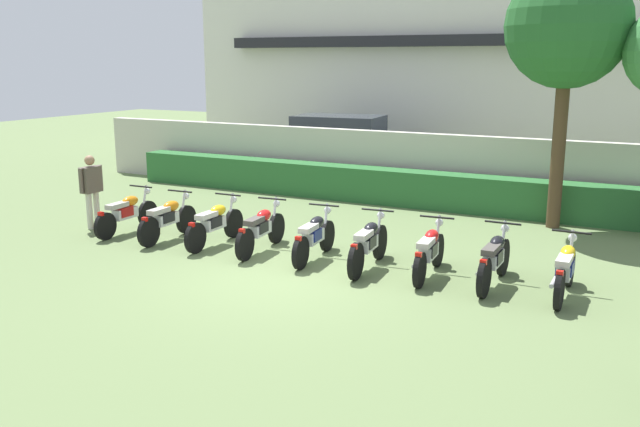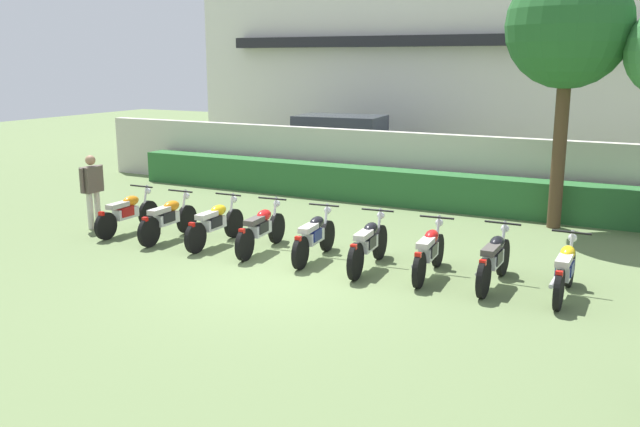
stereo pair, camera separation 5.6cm
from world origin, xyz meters
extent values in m
plane|color=#607547|center=(0.00, 0.00, 0.00)|extent=(60.00, 60.00, 0.00)
cube|color=silver|center=(0.00, 15.76, 3.83)|extent=(22.03, 6.00, 7.66)
cube|color=black|center=(0.00, 12.51, 4.21)|extent=(18.51, 0.50, 0.36)
cube|color=#BCB7A8|center=(0.00, 7.22, 0.89)|extent=(20.93, 0.30, 1.77)
cube|color=#28602D|center=(0.00, 6.52, 0.44)|extent=(16.74, 0.70, 0.89)
cube|color=navy|center=(-3.58, 9.99, 0.74)|extent=(4.66, 2.27, 1.00)
cube|color=#2D333D|center=(-3.78, 9.97, 1.57)|extent=(2.85, 1.95, 0.65)
cylinder|color=black|center=(-2.10, 11.06, 0.34)|extent=(0.70, 0.28, 0.68)
cylinder|color=black|center=(-1.92, 9.22, 0.34)|extent=(0.70, 0.28, 0.68)
cylinder|color=black|center=(-5.24, 10.76, 0.34)|extent=(0.70, 0.28, 0.68)
cylinder|color=black|center=(-5.06, 8.92, 0.34)|extent=(0.70, 0.28, 0.68)
cylinder|color=#4C3823|center=(3.50, 5.82, 1.69)|extent=(0.29, 0.29, 3.39)
sphere|color=#235B28|center=(3.50, 5.82, 4.29)|extent=(2.58, 2.58, 2.58)
cylinder|color=black|center=(-4.48, 1.76, 0.29)|extent=(0.10, 0.57, 0.57)
cylinder|color=black|center=(-4.45, 0.45, 0.29)|extent=(0.10, 0.57, 0.57)
cube|color=silver|center=(-4.46, 1.06, 0.44)|extent=(0.21, 0.60, 0.22)
ellipsoid|color=orange|center=(-4.46, 1.23, 0.67)|extent=(0.23, 0.44, 0.22)
cube|color=#B2ADA3|center=(-4.45, 0.83, 0.65)|extent=(0.21, 0.52, 0.10)
cube|color=red|center=(-4.44, 0.35, 0.57)|extent=(0.10, 0.08, 0.08)
cylinder|color=silver|center=(-4.47, 1.67, 0.61)|extent=(0.06, 0.23, 0.65)
cylinder|color=black|center=(-4.47, 1.58, 0.93)|extent=(0.60, 0.05, 0.04)
sphere|color=silver|center=(-4.48, 1.78, 0.79)|extent=(0.14, 0.14, 0.14)
cylinder|color=silver|center=(-4.57, 0.81, 0.31)|extent=(0.08, 0.55, 0.07)
cube|color=#A51414|center=(-4.46, 1.01, 0.49)|extent=(0.25, 0.37, 0.20)
cylinder|color=black|center=(-3.32, 1.66, 0.30)|extent=(0.11, 0.60, 0.60)
cylinder|color=black|center=(-3.28, 0.43, 0.30)|extent=(0.11, 0.60, 0.60)
cube|color=silver|center=(-3.30, 1.00, 0.45)|extent=(0.22, 0.61, 0.22)
ellipsoid|color=orange|center=(-3.31, 1.17, 0.68)|extent=(0.24, 0.45, 0.22)
cube|color=#B2ADA3|center=(-3.29, 0.77, 0.66)|extent=(0.22, 0.53, 0.10)
cube|color=red|center=(-3.28, 0.33, 0.58)|extent=(0.10, 0.08, 0.08)
cylinder|color=silver|center=(-3.32, 1.57, 0.62)|extent=(0.06, 0.23, 0.65)
cylinder|color=black|center=(-3.32, 1.48, 0.94)|extent=(0.60, 0.06, 0.04)
sphere|color=silver|center=(-3.32, 1.68, 0.80)|extent=(0.14, 0.14, 0.14)
cylinder|color=silver|center=(-3.41, 0.74, 0.32)|extent=(0.09, 0.55, 0.07)
cube|color=black|center=(-3.30, 0.95, 0.50)|extent=(0.25, 0.37, 0.20)
cylinder|color=black|center=(-2.23, 1.82, 0.30)|extent=(0.10, 0.60, 0.60)
cylinder|color=black|center=(-2.20, 0.50, 0.30)|extent=(0.10, 0.60, 0.60)
cube|color=silver|center=(-2.21, 1.11, 0.45)|extent=(0.21, 0.60, 0.22)
ellipsoid|color=yellow|center=(-2.21, 1.28, 0.68)|extent=(0.23, 0.45, 0.22)
cube|color=beige|center=(-2.21, 0.88, 0.66)|extent=(0.21, 0.52, 0.10)
cube|color=red|center=(-2.19, 0.40, 0.58)|extent=(0.10, 0.08, 0.08)
cylinder|color=silver|center=(-2.23, 1.73, 0.62)|extent=(0.06, 0.23, 0.65)
cylinder|color=black|center=(-2.22, 1.64, 0.94)|extent=(0.60, 0.05, 0.04)
sphere|color=silver|center=(-2.23, 1.84, 0.80)|extent=(0.14, 0.14, 0.14)
cylinder|color=silver|center=(-2.32, 0.86, 0.32)|extent=(0.08, 0.55, 0.07)
cube|color=black|center=(-2.21, 1.06, 0.50)|extent=(0.25, 0.37, 0.20)
cylinder|color=black|center=(-1.21, 1.86, 0.30)|extent=(0.15, 0.61, 0.61)
cylinder|color=black|center=(-1.08, 0.52, 0.30)|extent=(0.15, 0.61, 0.61)
cube|color=silver|center=(-1.14, 1.14, 0.45)|extent=(0.26, 0.62, 0.22)
ellipsoid|color=red|center=(-1.16, 1.31, 0.68)|extent=(0.26, 0.46, 0.22)
cube|color=#4C4742|center=(-1.12, 0.91, 0.66)|extent=(0.25, 0.54, 0.10)
cube|color=red|center=(-1.07, 0.42, 0.58)|extent=(0.11, 0.09, 0.08)
cylinder|color=silver|center=(-1.20, 1.77, 0.62)|extent=(0.07, 0.23, 0.65)
cylinder|color=black|center=(-1.20, 1.68, 0.94)|extent=(0.60, 0.09, 0.04)
sphere|color=silver|center=(-1.22, 1.88, 0.80)|extent=(0.14, 0.14, 0.14)
cylinder|color=silver|center=(-1.24, 0.88, 0.32)|extent=(0.12, 0.55, 0.07)
cube|color=black|center=(-1.14, 1.09, 0.50)|extent=(0.27, 0.38, 0.20)
cylinder|color=black|center=(-0.05, 1.81, 0.30)|extent=(0.15, 0.60, 0.60)
cylinder|color=black|center=(0.08, 0.54, 0.30)|extent=(0.15, 0.60, 0.60)
cube|color=silver|center=(0.02, 1.12, 0.45)|extent=(0.26, 0.62, 0.22)
ellipsoid|color=black|center=(0.00, 1.29, 0.68)|extent=(0.26, 0.46, 0.22)
cube|color=beige|center=(0.04, 0.90, 0.66)|extent=(0.25, 0.54, 0.10)
cube|color=red|center=(0.09, 0.44, 0.58)|extent=(0.11, 0.09, 0.08)
cylinder|color=silver|center=(-0.04, 1.72, 0.62)|extent=(0.07, 0.23, 0.65)
cylinder|color=black|center=(-0.03, 1.63, 0.94)|extent=(0.60, 0.09, 0.04)
sphere|color=silver|center=(-0.05, 1.83, 0.80)|extent=(0.14, 0.14, 0.14)
cylinder|color=silver|center=(-0.08, 0.86, 0.32)|extent=(0.12, 0.55, 0.07)
cube|color=navy|center=(0.02, 1.07, 0.50)|extent=(0.27, 0.38, 0.20)
cylinder|color=black|center=(1.06, 1.78, 0.32)|extent=(0.15, 0.64, 0.64)
cylinder|color=black|center=(1.19, 0.44, 0.32)|extent=(0.15, 0.64, 0.64)
cube|color=silver|center=(1.13, 1.06, 0.47)|extent=(0.25, 0.62, 0.22)
ellipsoid|color=black|center=(1.11, 1.23, 0.70)|extent=(0.26, 0.46, 0.22)
cube|color=beige|center=(1.15, 0.83, 0.68)|extent=(0.25, 0.54, 0.10)
cube|color=red|center=(1.19, 0.34, 0.60)|extent=(0.11, 0.09, 0.08)
cylinder|color=silver|center=(1.07, 1.69, 0.64)|extent=(0.07, 0.23, 0.65)
cylinder|color=black|center=(1.08, 1.60, 0.96)|extent=(0.60, 0.09, 0.04)
sphere|color=silver|center=(1.06, 1.80, 0.82)|extent=(0.14, 0.14, 0.14)
cylinder|color=silver|center=(1.03, 0.80, 0.34)|extent=(0.12, 0.55, 0.07)
cube|color=black|center=(1.13, 1.01, 0.52)|extent=(0.27, 0.38, 0.20)
cylinder|color=black|center=(2.16, 1.83, 0.30)|extent=(0.14, 0.60, 0.59)
cylinder|color=black|center=(2.27, 0.55, 0.30)|extent=(0.14, 0.60, 0.59)
cube|color=silver|center=(2.22, 1.14, 0.45)|extent=(0.25, 0.61, 0.22)
ellipsoid|color=red|center=(2.20, 1.31, 0.68)|extent=(0.26, 0.46, 0.22)
cube|color=beige|center=(2.24, 0.91, 0.66)|extent=(0.24, 0.53, 0.10)
cube|color=red|center=(2.27, 0.45, 0.58)|extent=(0.11, 0.09, 0.08)
cylinder|color=silver|center=(2.17, 1.74, 0.62)|extent=(0.07, 0.23, 0.65)
cylinder|color=black|center=(2.18, 1.65, 0.94)|extent=(0.60, 0.09, 0.04)
sphere|color=silver|center=(2.16, 1.85, 0.80)|extent=(0.14, 0.14, 0.14)
cylinder|color=silver|center=(2.12, 0.88, 0.32)|extent=(0.11, 0.55, 0.07)
cube|color=black|center=(2.22, 1.09, 0.50)|extent=(0.27, 0.38, 0.20)
cylinder|color=black|center=(3.31, 1.85, 0.32)|extent=(0.09, 0.63, 0.63)
cylinder|color=black|center=(3.31, 0.56, 0.32)|extent=(0.09, 0.63, 0.63)
cube|color=silver|center=(3.31, 1.15, 0.47)|extent=(0.20, 0.60, 0.22)
ellipsoid|color=black|center=(3.31, 1.32, 0.70)|extent=(0.22, 0.44, 0.22)
cube|color=#4C4742|center=(3.31, 0.92, 0.68)|extent=(0.20, 0.52, 0.10)
cube|color=red|center=(3.31, 0.46, 0.60)|extent=(0.10, 0.08, 0.08)
cylinder|color=silver|center=(3.31, 1.76, 0.64)|extent=(0.05, 0.23, 0.65)
cylinder|color=black|center=(3.31, 1.67, 0.96)|extent=(0.60, 0.04, 0.04)
sphere|color=silver|center=(3.31, 1.87, 0.82)|extent=(0.14, 0.14, 0.14)
cylinder|color=silver|center=(3.19, 0.90, 0.34)|extent=(0.07, 0.55, 0.07)
cube|color=black|center=(3.31, 1.10, 0.52)|extent=(0.24, 0.36, 0.20)
cylinder|color=black|center=(4.41, 1.77, 0.31)|extent=(0.10, 0.61, 0.61)
cylinder|color=black|center=(4.43, 0.54, 0.31)|extent=(0.10, 0.61, 0.61)
cube|color=silver|center=(4.42, 1.11, 0.46)|extent=(0.21, 0.60, 0.22)
ellipsoid|color=yellow|center=(4.42, 1.28, 0.69)|extent=(0.23, 0.44, 0.22)
cube|color=beige|center=(4.42, 0.88, 0.67)|extent=(0.21, 0.52, 0.10)
cube|color=red|center=(4.43, 0.44, 0.59)|extent=(0.10, 0.08, 0.08)
cylinder|color=silver|center=(4.41, 1.68, 0.63)|extent=(0.05, 0.23, 0.65)
cylinder|color=black|center=(4.41, 1.59, 0.95)|extent=(0.60, 0.05, 0.04)
sphere|color=silver|center=(4.41, 1.79, 0.81)|extent=(0.14, 0.14, 0.14)
cylinder|color=silver|center=(4.30, 0.85, 0.33)|extent=(0.08, 0.55, 0.07)
cube|color=navy|center=(4.42, 1.06, 0.51)|extent=(0.25, 0.36, 0.20)
cylinder|color=beige|center=(-5.42, 1.20, 0.40)|extent=(0.13, 0.13, 0.79)
cylinder|color=beige|center=(-5.42, 0.99, 0.40)|extent=(0.13, 0.13, 0.79)
cube|color=brown|center=(-5.42, 1.10, 1.08)|extent=(0.22, 0.46, 0.56)
cylinder|color=brown|center=(-5.42, 1.38, 1.09)|extent=(0.09, 0.09, 0.53)
cylinder|color=brown|center=(-5.42, 0.81, 1.09)|extent=(0.09, 0.09, 0.53)
sphere|color=#9E7556|center=(-5.42, 1.10, 1.50)|extent=(0.22, 0.22, 0.22)
camera|label=1|loc=(5.73, -9.58, 3.61)|focal=38.49mm
camera|label=2|loc=(5.78, -9.55, 3.61)|focal=38.49mm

